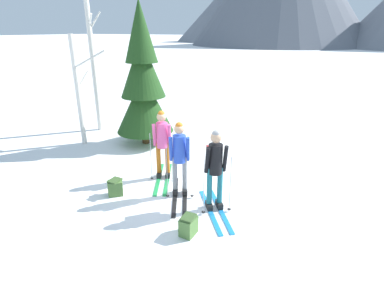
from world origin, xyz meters
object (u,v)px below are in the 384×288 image
at_px(birch_tree_tall, 78,91).
at_px(birch_tree_slender, 93,59).
at_px(backpack_on_snow_beside, 188,225).
at_px(skier_in_blue, 180,157).
at_px(pine_tree_near, 143,82).
at_px(backpack_on_snow_front, 115,187).
at_px(skier_in_black, 215,166).
at_px(skier_in_pink, 162,142).

relative_size(birch_tree_tall, birch_tree_slender, 0.67).
xyz_separation_m(birch_tree_slender, backpack_on_snow_beside, (5.75, -4.10, -2.38)).
bearing_deg(skier_in_blue, birch_tree_tall, 160.55).
height_order(birch_tree_tall, birch_tree_slender, birch_tree_slender).
height_order(pine_tree_near, backpack_on_snow_front, pine_tree_near).
relative_size(skier_in_black, birch_tree_tall, 0.51).
xyz_separation_m(skier_in_blue, skier_in_black, (0.90, -0.18, 0.04)).
bearing_deg(skier_in_black, backpack_on_snow_front, -167.98).
distance_m(skier_in_pink, birch_tree_slender, 5.04).
height_order(birch_tree_tall, backpack_on_snow_front, birch_tree_tall).
distance_m(pine_tree_near, backpack_on_snow_beside, 5.32).
distance_m(skier_in_blue, backpack_on_snow_beside, 1.62).
bearing_deg(skier_in_black, skier_in_pink, 156.04).
relative_size(birch_tree_slender, backpack_on_snow_beside, 13.30).
bearing_deg(backpack_on_snow_front, skier_in_blue, 26.66).
bearing_deg(skier_in_blue, skier_in_pink, 144.11).
height_order(skier_in_pink, birch_tree_slender, birch_tree_slender).
height_order(birch_tree_slender, backpack_on_snow_front, birch_tree_slender).
distance_m(skier_in_blue, backpack_on_snow_front, 1.63).
bearing_deg(birch_tree_slender, backpack_on_snow_beside, -35.46).
relative_size(backpack_on_snow_front, backpack_on_snow_beside, 1.05).
relative_size(skier_in_pink, backpack_on_snow_beside, 4.56).
relative_size(skier_in_pink, pine_tree_near, 0.40).
relative_size(skier_in_blue, pine_tree_near, 0.39).
bearing_deg(skier_in_pink, birch_tree_slender, 150.63).
xyz_separation_m(skier_in_pink, backpack_on_snow_beside, (1.59, -1.76, -0.76)).
height_order(skier_in_blue, backpack_on_snow_front, skier_in_blue).
relative_size(skier_in_black, pine_tree_near, 0.40).
xyz_separation_m(pine_tree_near, birch_tree_slender, (-2.34, 0.43, 0.57)).
bearing_deg(birch_tree_tall, pine_tree_near, 27.65).
bearing_deg(skier_in_black, birch_tree_tall, 161.86).
height_order(skier_in_pink, backpack_on_snow_beside, skier_in_pink).
distance_m(pine_tree_near, birch_tree_tall, 2.02).
bearing_deg(skier_in_pink, birch_tree_tall, 164.73).
relative_size(skier_in_blue, birch_tree_tall, 0.50).
xyz_separation_m(skier_in_pink, birch_tree_tall, (-3.59, 0.98, 0.79)).
xyz_separation_m(skier_in_blue, backpack_on_snow_front, (-1.30, -0.65, -0.74)).
bearing_deg(backpack_on_snow_front, skier_in_black, 12.02).
distance_m(pine_tree_near, backpack_on_snow_front, 3.83).
height_order(pine_tree_near, birch_tree_slender, birch_tree_slender).
relative_size(pine_tree_near, birch_tree_tall, 1.28).
distance_m(skier_in_black, birch_tree_slender, 6.79).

